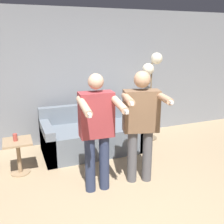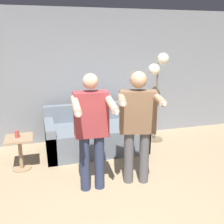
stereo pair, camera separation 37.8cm
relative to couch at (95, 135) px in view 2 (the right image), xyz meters
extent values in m
plane|color=tan|center=(-0.04, -2.00, -0.28)|extent=(16.00, 16.00, 0.00)
cube|color=gray|center=(-0.04, 0.65, 1.02)|extent=(10.00, 0.05, 2.60)
cube|color=slate|center=(0.00, -0.03, -0.04)|extent=(1.82, 0.93, 0.48)
cube|color=slate|center=(0.00, 0.36, 0.36)|extent=(1.82, 0.14, 0.34)
cube|color=slate|center=(-0.83, -0.03, 0.03)|extent=(0.16, 0.93, 0.62)
cube|color=slate|center=(0.83, -0.03, 0.03)|extent=(0.16, 0.93, 0.62)
cylinder|color=#2D3856|center=(-0.44, -1.29, 0.11)|extent=(0.14, 0.14, 0.80)
cylinder|color=#2D3856|center=(-0.24, -1.31, 0.11)|extent=(0.14, 0.14, 0.80)
cube|color=#9E383D|center=(-0.34, -1.30, 0.81)|extent=(0.46, 0.25, 0.60)
sphere|color=#D8AD8C|center=(-0.34, -1.30, 1.24)|extent=(0.20, 0.20, 0.20)
cylinder|color=#D8AD8C|center=(-0.56, -1.54, 1.01)|extent=(0.12, 0.51, 0.15)
cube|color=white|center=(-0.58, -1.78, 0.97)|extent=(0.04, 0.13, 0.05)
cylinder|color=#D8AD8C|center=(-0.14, -1.56, 1.01)|extent=(0.12, 0.51, 0.15)
cube|color=white|center=(-0.15, -1.81, 0.97)|extent=(0.04, 0.13, 0.05)
cylinder|color=#56565B|center=(0.21, -1.27, 0.11)|extent=(0.14, 0.14, 0.78)
cylinder|color=#56565B|center=(0.42, -1.33, 0.11)|extent=(0.14, 0.14, 0.78)
cube|color=brown|center=(0.32, -1.30, 0.79)|extent=(0.53, 0.34, 0.59)
sphere|color=tan|center=(0.32, -1.30, 1.23)|extent=(0.23, 0.23, 0.23)
cylinder|color=tan|center=(0.03, -1.48, 1.03)|extent=(0.22, 0.51, 0.11)
cube|color=white|center=(-0.04, -1.72, 1.04)|extent=(0.07, 0.13, 0.04)
cylinder|color=tan|center=(0.48, -1.60, 1.03)|extent=(0.22, 0.51, 0.11)
cube|color=white|center=(0.42, -1.84, 1.04)|extent=(0.07, 0.13, 0.04)
ellipsoid|color=silver|center=(0.06, 0.36, 0.61)|extent=(0.29, 0.13, 0.16)
sphere|color=silver|center=(0.18, 0.36, 0.66)|extent=(0.10, 0.10, 0.10)
ellipsoid|color=silver|center=(-0.10, 0.38, 0.55)|extent=(0.16, 0.04, 0.04)
cone|color=silver|center=(0.16, 0.35, 0.70)|extent=(0.03, 0.03, 0.03)
cone|color=silver|center=(0.16, 0.38, 0.70)|extent=(0.03, 0.03, 0.03)
cylinder|color=#756047|center=(1.29, 0.14, -0.27)|extent=(0.34, 0.34, 0.02)
cylinder|color=#756047|center=(1.29, 0.14, 0.51)|extent=(0.03, 0.03, 1.58)
sphere|color=white|center=(1.39, 0.14, 1.38)|extent=(0.23, 0.23, 0.23)
sphere|color=white|center=(1.21, 0.14, 1.18)|extent=(0.23, 0.23, 0.23)
cylinder|color=#A38460|center=(-1.32, -0.42, -0.28)|extent=(0.30, 0.30, 0.02)
cylinder|color=#A38460|center=(-1.32, -0.42, -0.03)|extent=(0.06, 0.06, 0.51)
cube|color=#A38460|center=(-1.32, -0.42, 0.25)|extent=(0.43, 0.43, 0.03)
cylinder|color=#B7473D|center=(-1.35, -0.41, 0.32)|extent=(0.07, 0.07, 0.11)
camera|label=1|loc=(-1.34, -4.40, 1.78)|focal=42.00mm
camera|label=2|loc=(-0.98, -4.52, 1.78)|focal=42.00mm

